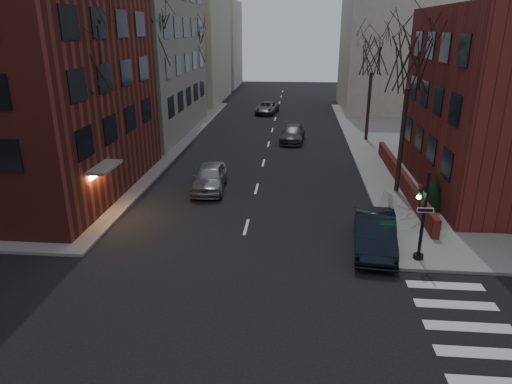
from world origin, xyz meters
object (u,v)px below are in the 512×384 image
tree_left_b (151,40)px  tree_left_c (192,45)px  sandwich_board (387,200)px  evergreen_shrub (435,191)px  car_lane_gray (293,134)px  car_lane_far (267,108)px  tree_left_a (80,55)px  parked_sedan (375,233)px  traffic_signal (421,222)px  tree_right_a (411,60)px  tree_right_b (373,55)px  car_lane_silver (210,177)px  streetlamp_near (147,110)px  streetlamp_far (203,80)px

tree_left_b → tree_left_c: tree_left_b is taller
sandwich_board → evergreen_shrub: bearing=-21.1°
car_lane_gray → car_lane_far: bearing=107.7°
tree_left_c → sandwich_board: bearing=-56.6°
tree_left_a → tree_left_c: (0.00, 26.00, -0.44)m
parked_sedan → sandwich_board: bearing=79.6°
sandwich_board → tree_left_c: bearing=100.7°
tree_left_a → traffic_signal: bearing=-16.6°
tree_left_c → tree_right_a: bearing=-51.3°
tree_right_b → car_lane_far: size_ratio=1.87×
traffic_signal → sandwich_board: size_ratio=4.39×
tree_right_a → sandwich_board: size_ratio=10.66×
car_lane_silver → car_lane_gray: 14.55m
tree_right_b → streetlamp_near: size_ratio=1.46×
car_lane_silver → parked_sedan: bearing=-42.9°
tree_left_b → tree_right_a: bearing=-24.4°
traffic_signal → parked_sedan: (-1.74, 1.01, -1.07)m
car_lane_far → sandwich_board: (8.85, -30.36, -0.08)m
streetlamp_near → sandwich_board: (15.89, -6.96, -3.63)m
car_lane_silver → car_lane_gray: bearing=66.3°
tree_left_c → evergreen_shrub: 32.07m
tree_right_b → streetlamp_near: bearing=-149.5°
streetlamp_far → tree_right_b: bearing=-30.5°
tree_left_a → car_lane_gray: size_ratio=2.06×
evergreen_shrub → parked_sedan: bearing=-128.3°
tree_right_b → streetlamp_far: size_ratio=1.46×
tree_left_c → evergreen_shrub: bearing=-52.6°
streetlamp_far → evergreen_shrub: (18.44, -26.88, -3.04)m
tree_left_a → tree_right_b: size_ratio=1.12×
tree_right_a → car_lane_far: 30.07m
tree_left_c → traffic_signal: bearing=-61.6°
tree_left_c → car_lane_gray: tree_left_c is taller
tree_left_b → tree_right_a: (17.60, -8.00, -0.88)m
tree_right_a → streetlamp_far: 29.65m
tree_left_c → car_lane_silver: 24.25m
tree_left_b → car_lane_silver: size_ratio=2.21×
traffic_signal → tree_left_c: 35.76m
tree_left_a → tree_right_a: 18.05m
parked_sedan → evergreen_shrub: size_ratio=2.44×
tree_left_c → sandwich_board: 30.82m
tree_right_a → tree_right_b: size_ratio=1.06×
streetlamp_near → streetlamp_far: bearing=90.0°
car_lane_gray → car_lane_far: size_ratio=1.02×
tree_left_c → tree_right_a: size_ratio=1.00×
car_lane_far → tree_left_a: bearing=-95.7°
car_lane_far → evergreen_shrub: size_ratio=2.34×
traffic_signal → car_lane_far: traffic_signal is taller
car_lane_far → streetlamp_far: bearing=-146.3°
tree_left_b → streetlamp_far: tree_left_b is taller
streetlamp_near → evergreen_shrub: 19.91m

